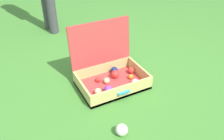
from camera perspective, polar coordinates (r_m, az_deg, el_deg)
The scene contains 3 objects.
ground_plane at distance 2.23m, azimuth -0.70°, elevation -3.79°, with size 16.00×16.00×0.00m, color #3D7A2D.
open_suitcase at distance 2.21m, azimuth -0.67°, elevation -0.30°, with size 0.61×0.50×0.55m.
stray_ball_on_grass at distance 1.76m, azimuth 2.34°, elevation -14.15°, with size 0.09×0.09×0.09m, color white.
Camera 1 is at (-0.79, -1.59, 1.34)m, focal length 38.07 mm.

